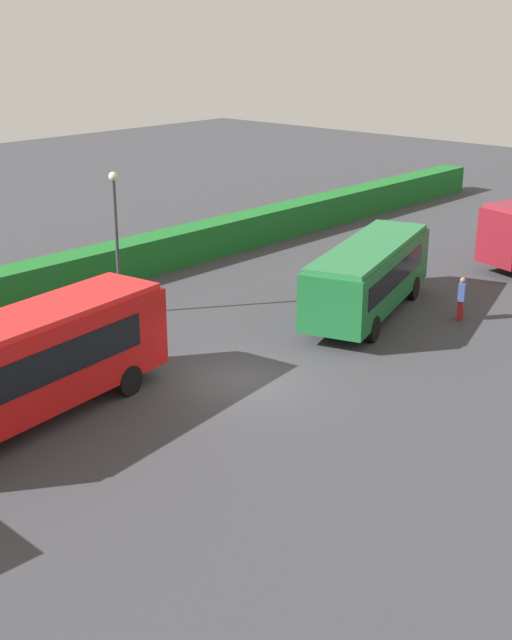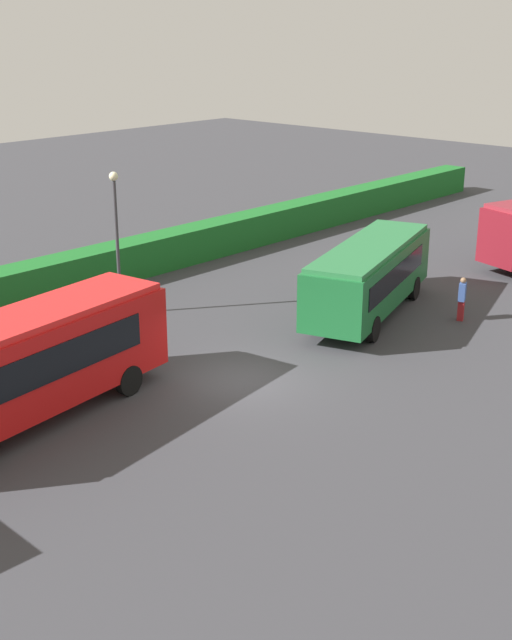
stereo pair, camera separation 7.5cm
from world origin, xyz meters
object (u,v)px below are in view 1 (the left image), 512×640
(bus_red, at_px, (29,361))
(person_far, at_px, (493,227))
(lamppost, at_px, (116,227))
(person_center, at_px, (461,298))
(bus_green, at_px, (369,274))

(bus_red, relative_size, person_far, 5.26)
(person_far, height_order, lamppost, lamppost)
(person_far, relative_size, lamppost, 0.32)
(person_center, bearing_deg, lamppost, -162.33)
(person_far, bearing_deg, bus_green, -139.18)
(bus_red, height_order, person_far, bus_red)
(bus_red, relative_size, person_center, 5.54)
(bus_red, xyz_separation_m, lamppost, (7.99, 5.79, 1.71))
(person_center, relative_size, person_far, 0.95)
(bus_green, relative_size, person_center, 5.33)
(bus_red, xyz_separation_m, person_far, (28.63, -0.07, -0.91))
(bus_green, xyz_separation_m, lamppost, (-6.75, 7.56, 1.90))
(person_center, bearing_deg, bus_green, -169.38)
(person_center, distance_m, lamppost, 14.06)
(bus_green, xyz_separation_m, person_center, (1.97, -3.14, -0.78))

